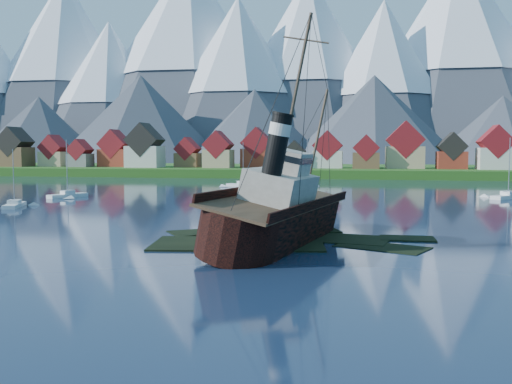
% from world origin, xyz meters
% --- Properties ---
extents(ground, '(1400.00, 1400.00, 0.00)m').
position_xyz_m(ground, '(0.00, 0.00, 0.00)').
color(ground, '#172741').
rests_on(ground, ground).
extents(shoal, '(31.71, 21.24, 1.14)m').
position_xyz_m(shoal, '(1.78, 2.15, -0.35)').
color(shoal, black).
rests_on(shoal, ground).
extents(shore_bank, '(600.00, 80.00, 3.20)m').
position_xyz_m(shore_bank, '(0.00, 170.00, 0.00)').
color(shore_bank, '#214C15').
rests_on(shore_bank, ground).
extents(seawall, '(600.00, 2.50, 2.00)m').
position_xyz_m(seawall, '(0.00, 132.00, 0.00)').
color(seawall, '#3F3D38').
rests_on(seawall, ground).
extents(town, '(250.96, 16.69, 17.30)m').
position_xyz_m(town, '(-33.12, 152.18, 8.99)').
color(town, maroon).
rests_on(town, ground).
extents(mountains, '(965.00, 340.00, 205.00)m').
position_xyz_m(mountains, '(-0.79, 481.26, 89.34)').
color(mountains, '#2D333D').
rests_on(mountains, ground).
extents(tugboat_wreck, '(7.37, 31.74, 25.15)m').
position_xyz_m(tugboat_wreck, '(0.64, 1.24, 3.15)').
color(tugboat_wreck, black).
rests_on(tugboat_wreck, ground).
extents(sailboat_a, '(4.95, 8.82, 10.50)m').
position_xyz_m(sailboat_a, '(-49.55, 29.28, 0.23)').
color(sailboat_a, silver).
rests_on(sailboat_a, ground).
extents(sailboat_b, '(5.83, 8.72, 12.57)m').
position_xyz_m(sailboat_b, '(-50.28, 49.11, 0.29)').
color(sailboat_b, silver).
rests_on(sailboat_b, ground).
extents(sailboat_c, '(9.83, 5.96, 12.44)m').
position_xyz_m(sailboat_c, '(-20.92, 88.63, 0.28)').
color(sailboat_c, silver).
rests_on(sailboat_c, ground).
extents(sailboat_d, '(8.30, 8.45, 12.93)m').
position_xyz_m(sailboat_d, '(39.53, 62.25, 0.30)').
color(sailboat_d, silver).
rests_on(sailboat_d, ground).
extents(sailboat_f, '(5.43, 10.93, 13.27)m').
position_xyz_m(sailboat_f, '(-3.93, 90.07, 0.30)').
color(sailboat_f, silver).
rests_on(sailboat_f, ground).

